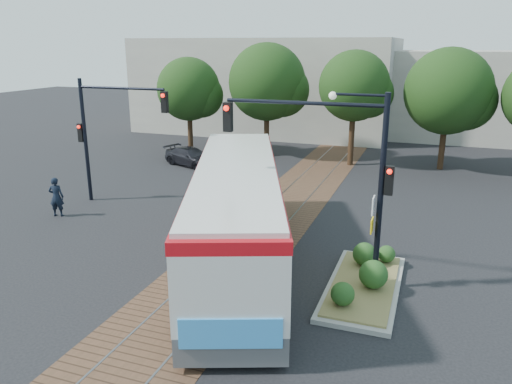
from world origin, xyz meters
TOP-DOWN VIEW (x-y plane):
  - ground at (0.00, 0.00)m, footprint 120.00×120.00m
  - trackbed at (0.00, 4.00)m, footprint 3.60×40.00m
  - tree_row at (1.21, 16.42)m, footprint 26.40×5.60m
  - warehouses at (-0.53, 28.75)m, footprint 40.00×13.00m
  - city_bus at (0.15, -0.26)m, footprint 7.26×13.28m
  - traffic_island at (4.82, -0.90)m, footprint 2.20×5.20m
  - signal_pole_main at (3.86, -0.81)m, footprint 5.49×0.46m
  - signal_pole_left at (-8.37, 4.00)m, footprint 4.99×0.34m
  - officer at (-9.34, 1.45)m, footprint 0.76×0.61m
  - parked_car at (-8.13, 12.36)m, footprint 4.29×2.95m

SIDE VIEW (x-z plane):
  - ground at x=0.00m, z-range 0.00..0.00m
  - trackbed at x=0.00m, z-range 0.00..0.02m
  - traffic_island at x=4.82m, z-range -0.24..0.89m
  - parked_car at x=-8.13m, z-range 0.00..1.15m
  - officer at x=-9.34m, z-range 0.00..1.82m
  - city_bus at x=0.15m, z-range 0.20..3.73m
  - warehouses at x=-0.53m, z-range -0.19..7.81m
  - signal_pole_left at x=-8.37m, z-range 0.86..6.86m
  - signal_pole_main at x=3.86m, z-range 1.16..7.16m
  - tree_row at x=1.21m, z-range 1.01..8.69m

